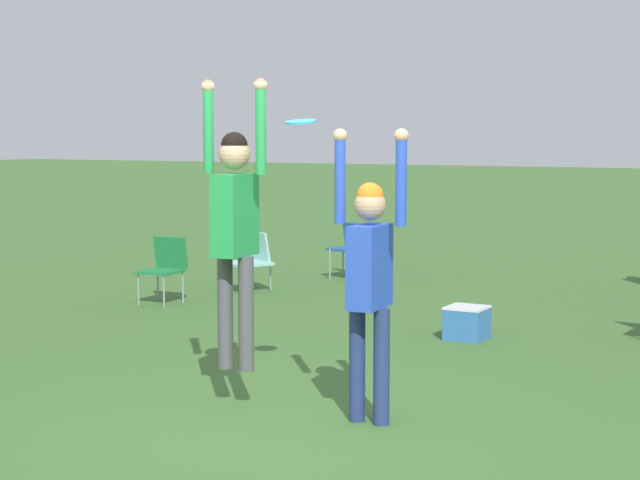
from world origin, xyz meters
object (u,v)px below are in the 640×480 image
object	(u,v)px
camping_chair_0	(352,244)
camping_chair_1	(250,257)
camping_chair_3	(165,264)
person_defending	(370,268)
cooler_box	(467,323)
frisbee	(301,122)
person_jumping	(235,216)

from	to	relation	value
camping_chair_0	camping_chair_1	distance (m)	1.91
camping_chair_1	camping_chair_3	bearing A→B (deg)	100.79
person_defending	camping_chair_0	size ratio (longest dim) A/B	2.67
camping_chair_0	camping_chair_1	size ratio (longest dim) A/B	1.02
camping_chair_0	cooler_box	world-z (taller)	camping_chair_0
camping_chair_0	cooler_box	size ratio (longest dim) A/B	2.02
camping_chair_0	cooler_box	distance (m)	4.83
person_defending	camping_chair_3	xyz separation A→B (m)	(-4.69, 3.76, -0.65)
frisbee	camping_chair_1	size ratio (longest dim) A/B	0.30
person_jumping	person_defending	xyz separation A→B (m)	(1.10, 0.09, -0.35)
person_jumping	cooler_box	bearing A→B (deg)	-14.24
person_defending	camping_chair_0	bearing A→B (deg)	-156.78
camping_chair_0	camping_chair_3	xyz separation A→B (m)	(-0.97, -3.21, -0.00)
person_jumping	person_defending	world-z (taller)	person_jumping
person_defending	camping_chair_0	xyz separation A→B (m)	(-3.72, 6.97, -0.65)
person_defending	camping_chair_1	distance (m)	6.76
frisbee	camping_chair_1	distance (m)	6.50
camping_chair_0	camping_chair_3	distance (m)	3.36
camping_chair_1	cooler_box	bearing A→B (deg)	-179.67
cooler_box	person_defending	bearing A→B (deg)	-81.00
camping_chair_1	person_jumping	bearing A→B (deg)	147.21
person_jumping	camping_chair_1	distance (m)	6.24
frisbee	camping_chair_3	bearing A→B (deg)	138.00
cooler_box	frisbee	bearing A→B (deg)	-91.71
camping_chair_3	cooler_box	world-z (taller)	camping_chair_3
person_defending	frisbee	bearing A→B (deg)	-103.67
person_defending	camping_chair_0	distance (m)	7.93
camping_chair_0	cooler_box	xyz separation A→B (m)	(3.19, -3.61, -0.32)
person_defending	camping_chair_1	bearing A→B (deg)	-144.90
person_jumping	camping_chair_3	xyz separation A→B (m)	(-3.59, 3.85, -1.00)
frisbee	person_jumping	bearing A→B (deg)	-157.93
frisbee	camping_chair_1	xyz separation A→B (m)	(-3.69, 5.06, -1.74)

